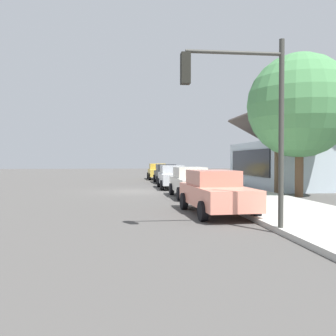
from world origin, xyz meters
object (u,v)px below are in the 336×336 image
at_px(car_mustard, 158,171).
at_px(fire_hydrant_red, 199,183).
at_px(car_silver, 172,177).
at_px(utility_pole_wooden, 277,126).
at_px(traffic_light_main, 243,103).
at_px(car_charcoal, 166,173).
at_px(shade_tree, 300,106).
at_px(car_coral, 215,192).
at_px(car_ivory, 191,182).

xyz_separation_m(car_mustard, fire_hydrant_red, (13.66, 1.54, -0.32)).
bearing_deg(car_silver, utility_pole_wooden, 50.35).
bearing_deg(traffic_light_main, utility_pole_wooden, 153.16).
xyz_separation_m(car_charcoal, traffic_light_main, (21.89, -0.35, 2.68)).
distance_m(car_mustard, shade_tree, 19.88).
bearing_deg(car_coral, car_mustard, 177.03).
bearing_deg(car_charcoal, car_coral, -1.23).
bearing_deg(car_mustard, car_ivory, 1.08).
relative_size(car_silver, utility_pole_wooden, 0.62).
bearing_deg(traffic_light_main, fire_hydrant_red, 173.30).
relative_size(car_charcoal, car_silver, 0.94).
height_order(car_mustard, shade_tree, shade_tree).
distance_m(car_mustard, car_silver, 11.89).
xyz_separation_m(car_coral, shade_tree, (-5.49, 5.93, 4.04)).
xyz_separation_m(traffic_light_main, utility_pole_wooden, (-11.18, 5.66, 0.44)).
bearing_deg(shade_tree, fire_hydrant_red, -137.49).
relative_size(utility_pole_wooden, fire_hydrant_red, 10.56).
xyz_separation_m(car_ivory, fire_hydrant_red, (-4.32, 1.31, -0.32)).
xyz_separation_m(shade_tree, utility_pole_wooden, (-1.92, -0.46, -0.92)).
height_order(car_coral, shade_tree, shade_tree).
bearing_deg(fire_hydrant_red, car_silver, -139.30).
height_order(car_silver, shade_tree, shade_tree).
bearing_deg(car_silver, car_coral, 1.06).
distance_m(utility_pole_wooden, fire_hydrant_red, 6.04).
height_order(shade_tree, traffic_light_main, shade_tree).
distance_m(car_charcoal, traffic_light_main, 22.06).
distance_m(car_ivory, car_coral, 6.03).
xyz_separation_m(car_charcoal, shade_tree, (12.63, 5.76, 4.04)).
bearing_deg(car_coral, fire_hydrant_red, 168.79).
bearing_deg(fire_hydrant_red, car_coral, -8.08).
bearing_deg(car_coral, car_charcoal, 176.35).
bearing_deg(car_silver, car_mustard, -179.09).
distance_m(car_coral, shade_tree, 9.03).
distance_m(car_ivory, utility_pole_wooden, 6.31).
xyz_separation_m(car_charcoal, car_silver, (6.00, -0.21, 0.00)).
xyz_separation_m(car_charcoal, car_coral, (18.12, -0.16, 0.00)).
bearing_deg(traffic_light_main, car_silver, 179.50).
xyz_separation_m(car_silver, fire_hydrant_red, (1.77, 1.52, -0.32)).
relative_size(car_mustard, car_coral, 0.96).
height_order(traffic_light_main, fire_hydrant_red, traffic_light_main).
xyz_separation_m(shade_tree, fire_hydrant_red, (-4.86, -4.46, -4.35)).
bearing_deg(traffic_light_main, shade_tree, 146.57).
bearing_deg(car_charcoal, utility_pole_wooden, 25.63).
relative_size(car_silver, traffic_light_main, 0.89).
bearing_deg(car_mustard, utility_pole_wooden, 18.80).
height_order(car_ivory, shade_tree, shade_tree).
height_order(car_mustard, traffic_light_main, traffic_light_main).
relative_size(car_mustard, car_silver, 0.98).
bearing_deg(car_charcoal, shade_tree, 23.81).
xyz_separation_m(car_ivory, car_coral, (6.03, -0.16, 0.00)).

